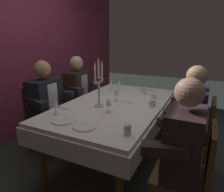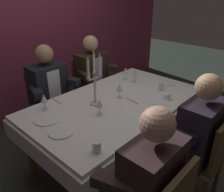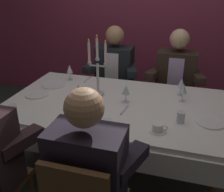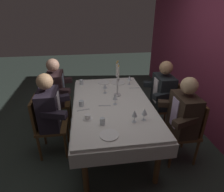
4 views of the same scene
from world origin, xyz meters
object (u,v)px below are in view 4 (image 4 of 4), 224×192
water_tumbler_1 (81,82)px  wine_glass_1 (144,112)px  dinner_plate_1 (104,83)px  wine_glass_4 (115,97)px  coffee_cup_0 (88,117)px  wine_glass_2 (129,78)px  wine_glass_0 (135,114)px  seated_diner_0 (56,88)px  dining_table (112,109)px  water_tumbler_2 (103,121)px  seated_diner_2 (49,109)px  water_tumbler_0 (81,103)px  seated_diner_1 (163,91)px  wine_glass_3 (105,86)px  seated_diner_3 (184,114)px  dinner_plate_2 (118,83)px  dinner_plate_0 (109,135)px  candelabra (117,82)px

water_tumbler_1 → wine_glass_1: bearing=31.7°
dinner_plate_1 → wine_glass_4: 0.83m
coffee_cup_0 → wine_glass_2: bearing=143.4°
wine_glass_0 → seated_diner_0: size_ratio=0.13×
wine_glass_4 → water_tumbler_1: size_ratio=1.81×
dining_table → wine_glass_1: bearing=31.4°
water_tumbler_2 → seated_diner_2: bearing=-124.6°
water_tumbler_1 → seated_diner_2: (0.79, -0.44, -0.05)m
water_tumbler_0 → water_tumbler_2: water_tumbler_2 is taller
seated_diner_1 → water_tumbler_2: bearing=-53.0°
wine_glass_1 → dining_table: bearing=-148.6°
wine_glass_0 → wine_glass_2: same height
dinner_plate_1 → wine_glass_3: size_ratio=1.30×
water_tumbler_1 → seated_diner_3: (1.17, 1.33, -0.05)m
wine_glass_4 → water_tumbler_2: wine_glass_4 is taller
dinner_plate_2 → seated_diner_3: bearing=30.3°
water_tumbler_0 → water_tumbler_2: 0.55m
dinner_plate_0 → seated_diner_0: 1.60m
wine_glass_3 → water_tumbler_0: (0.38, -0.37, -0.08)m
candelabra → seated_diner_3: size_ratio=0.45×
dinner_plate_2 → wine_glass_2: (0.10, 0.18, 0.11)m
coffee_cup_0 → seated_diner_1: (-0.67, 1.25, -0.03)m
water_tumbler_0 → coffee_cup_0: (0.35, 0.08, -0.01)m
dining_table → dinner_plate_2: bearing=163.7°
dinner_plate_2 → seated_diner_2: size_ratio=0.20×
wine_glass_2 → seated_diner_1: 0.62m
seated_diner_1 → seated_diner_3: same height
wine_glass_0 → seated_diner_1: size_ratio=0.13×
dinner_plate_0 → candelabra: bearing=165.6°
wine_glass_2 → wine_glass_3: 0.55m
wine_glass_2 → coffee_cup_0: (1.02, -0.76, -0.09)m
candelabra → seated_diner_1: candelabra is taller
wine_glass_2 → water_tumbler_0: 1.07m
wine_glass_4 → dinner_plate_0: bearing=-13.9°
seated_diner_1 → dinner_plate_0: bearing=-44.9°
dinner_plate_2 → wine_glass_0: size_ratio=1.50×
wine_glass_0 → water_tumbler_0: wine_glass_0 is taller
wine_glass_0 → water_tumbler_2: bearing=-89.5°
wine_glass_3 → water_tumbler_0: bearing=-44.6°
dinner_plate_0 → coffee_cup_0: size_ratio=1.60×
candelabra → dinner_plate_1: candelabra is taller
wine_glass_4 → wine_glass_0: bearing=18.8°
wine_glass_0 → seated_diner_2: (-0.48, -1.08, -0.12)m
wine_glass_4 → seated_diner_2: size_ratio=0.13×
wine_glass_1 → wine_glass_3: bearing=-155.2°
dinner_plate_0 → dinner_plate_2: bearing=166.7°
wine_glass_1 → seated_diner_1: (-0.79, 0.57, -0.12)m
seated_diner_0 → seated_diner_1: 1.81m
wine_glass_2 → seated_diner_3: (1.06, 0.49, -0.12)m
dining_table → water_tumbler_1: 0.86m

